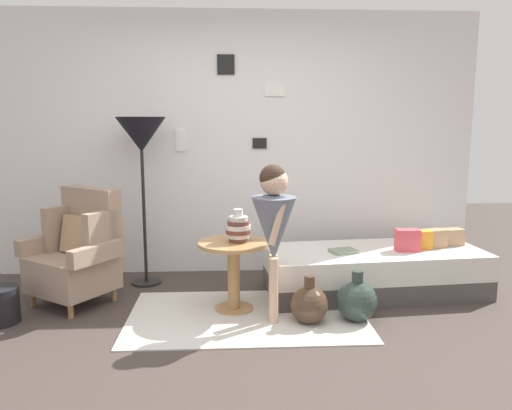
{
  "coord_description": "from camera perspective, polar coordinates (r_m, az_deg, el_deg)",
  "views": [
    {
      "loc": [
        -0.07,
        -3.12,
        1.53
      ],
      "look_at": [
        0.15,
        0.95,
        0.85
      ],
      "focal_mm": 35.09,
      "sensor_mm": 36.0,
      "label": 1
    }
  ],
  "objects": [
    {
      "name": "demijohn_near",
      "position": [
        3.92,
        6.07,
        -11.2
      ],
      "size": [
        0.29,
        0.29,
        0.38
      ],
      "color": "#473323",
      "rests_on": "ground"
    },
    {
      "name": "armchair",
      "position": [
        4.53,
        -19.6,
        -5.04
      ],
      "size": [
        0.9,
        0.85,
        0.97
      ],
      "color": "#9E7042",
      "rests_on": "ground"
    },
    {
      "name": "magazine_basket",
      "position": [
        4.37,
        -27.13,
        -10.14
      ],
      "size": [
        0.28,
        0.28,
        0.28
      ],
      "primitive_type": "cylinder",
      "color": "black",
      "rests_on": "ground"
    },
    {
      "name": "person_child",
      "position": [
        3.76,
        2.04,
        -1.91
      ],
      "size": [
        0.34,
        0.34,
        1.22
      ],
      "color": "#D8AD8E",
      "rests_on": "ground"
    },
    {
      "name": "pillow_back",
      "position": [
        4.74,
        18.17,
        -3.77
      ],
      "size": [
        0.2,
        0.13,
        0.17
      ],
      "primitive_type": "cube",
      "rotation": [
        0.0,
        0.0,
        0.04
      ],
      "color": "orange",
      "rests_on": "daybed"
    },
    {
      "name": "pillow_extra",
      "position": [
        4.62,
        16.87,
        -3.86
      ],
      "size": [
        0.2,
        0.12,
        0.2
      ],
      "primitive_type": "cube",
      "rotation": [
        0.0,
        0.0,
        -0.02
      ],
      "color": "#D64C56",
      "rests_on": "daybed"
    },
    {
      "name": "book_on_daybed",
      "position": [
        4.45,
        9.92,
        -5.19
      ],
      "size": [
        0.26,
        0.21,
        0.03
      ],
      "primitive_type": "cube",
      "rotation": [
        0.0,
        0.0,
        0.28
      ],
      "color": "gray",
      "rests_on": "daybed"
    },
    {
      "name": "rug",
      "position": [
        4.08,
        -1.06,
        -12.51
      ],
      "size": [
        1.87,
        1.16,
        0.01
      ],
      "primitive_type": "cube",
      "color": "silver",
      "rests_on": "ground"
    },
    {
      "name": "vase_striped",
      "position": [
        4.02,
        -2.08,
        -2.67
      ],
      "size": [
        0.2,
        0.2,
        0.27
      ],
      "color": "brown",
      "rests_on": "side_table"
    },
    {
      "name": "floor_lamp",
      "position": [
        4.73,
        -12.94,
        7.29
      ],
      "size": [
        0.45,
        0.45,
        1.57
      ],
      "color": "black",
      "rests_on": "ground"
    },
    {
      "name": "demijohn_far",
      "position": [
        4.01,
        11.4,
        -10.64
      ],
      "size": [
        0.32,
        0.32,
        0.4
      ],
      "color": "#2D3D33",
      "rests_on": "ground"
    },
    {
      "name": "side_table",
      "position": [
        4.08,
        -2.56,
        -6.44
      ],
      "size": [
        0.58,
        0.58,
        0.58
      ],
      "color": "tan",
      "rests_on": "ground"
    },
    {
      "name": "gallery_wall",
      "position": [
        5.07,
        -2.31,
        6.89
      ],
      "size": [
        4.8,
        0.12,
        2.6
      ],
      "color": "silver",
      "rests_on": "ground"
    },
    {
      "name": "ground_plane",
      "position": [
        3.48,
        -1.71,
        -16.66
      ],
      "size": [
        12.0,
        12.0,
        0.0
      ],
      "primitive_type": "plane",
      "color": "#423833"
    },
    {
      "name": "pillow_mid",
      "position": [
        4.83,
        19.63,
        -3.62
      ],
      "size": [
        0.24,
        0.17,
        0.17
      ],
      "primitive_type": "cube",
      "rotation": [
        0.0,
        0.0,
        0.23
      ],
      "color": "tan",
      "rests_on": "daybed"
    },
    {
      "name": "daybed",
      "position": [
        4.67,
        13.31,
        -7.33
      ],
      "size": [
        1.97,
        0.97,
        0.4
      ],
      "color": "#4C4742",
      "rests_on": "ground"
    },
    {
      "name": "pillow_head",
      "position": [
        4.98,
        21.48,
        -3.41
      ],
      "size": [
        0.21,
        0.15,
        0.15
      ],
      "primitive_type": "cube",
      "rotation": [
        0.0,
        0.0,
        0.19
      ],
      "color": "tan",
      "rests_on": "daybed"
    }
  ]
}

